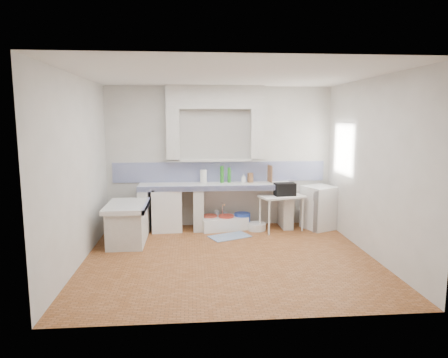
{
  "coord_description": "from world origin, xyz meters",
  "views": [
    {
      "loc": [
        -0.58,
        -6.02,
        2.16
      ],
      "look_at": [
        0.0,
        1.0,
        1.1
      ],
      "focal_mm": 32.13,
      "sensor_mm": 36.0,
      "label": 1
    }
  ],
  "objects": [
    {
      "name": "fridge",
      "position": [
        1.94,
        1.55,
        0.42
      ],
      "size": [
        0.72,
        0.72,
        0.85
      ],
      "primitive_type": "cube",
      "rotation": [
        0.0,
        0.0,
        0.42
      ],
      "color": "white",
      "rests_on": "ground"
    },
    {
      "name": "water_bottle_b",
      "position": [
        0.1,
        1.82,
        0.15
      ],
      "size": [
        0.1,
        0.1,
        0.3
      ],
      "primitive_type": "cylinder",
      "rotation": [
        0.0,
        0.0,
        0.32
      ],
      "color": "silver",
      "rests_on": "ground"
    },
    {
      "name": "side_table",
      "position": [
        1.15,
        1.45,
        0.35
      ],
      "size": [
        0.94,
        0.7,
        0.04
      ],
      "primitive_type": "cube",
      "rotation": [
        0.0,
        0.0,
        0.31
      ],
      "color": "white",
      "rests_on": "ground"
    },
    {
      "name": "counter_pier_right",
      "position": [
        1.3,
        1.7,
        0.41
      ],
      "size": [
        0.2,
        0.55,
        0.82
      ],
      "primitive_type": "cube",
      "color": "silver",
      "rests_on": "ground"
    },
    {
      "name": "bucket_red",
      "position": [
        -0.23,
        1.69,
        0.14
      ],
      "size": [
        0.37,
        0.37,
        0.28
      ],
      "primitive_type": "cylinder",
      "rotation": [
        0.0,
        0.0,
        0.32
      ],
      "color": "#C44632",
      "rests_on": "ground"
    },
    {
      "name": "lace_valance",
      "position": [
        2.28,
        1.2,
        1.98
      ],
      "size": [
        0.01,
        0.84,
        0.24
      ],
      "primitive_type": "cube",
      "color": "white",
      "rests_on": "ground"
    },
    {
      "name": "ceiling",
      "position": [
        0.0,
        0.0,
        2.8
      ],
      "size": [
        4.5,
        4.5,
        0.0
      ],
      "primitive_type": "plane",
      "rotation": [
        3.14,
        0.0,
        0.0
      ],
      "color": "silver",
      "rests_on": "ground"
    },
    {
      "name": "soap_bottle",
      "position": [
        0.46,
        1.81,
        0.99
      ],
      "size": [
        0.08,
        0.08,
        0.18
      ],
      "primitive_type": "imported",
      "rotation": [
        0.0,
        0.0,
        -0.01
      ],
      "color": "white",
      "rests_on": "counter_slab"
    },
    {
      "name": "paper_towel",
      "position": [
        -0.34,
        1.85,
        1.03
      ],
      "size": [
        0.13,
        0.13,
        0.26
      ],
      "primitive_type": "cylinder",
      "rotation": [
        0.0,
        0.0,
        0.01
      ],
      "color": "white",
      "rests_on": "counter_slab"
    },
    {
      "name": "counter_pier_mid",
      "position": [
        -0.45,
        1.7,
        0.41
      ],
      "size": [
        0.2,
        0.55,
        0.82
      ],
      "primitive_type": "cube",
      "color": "silver",
      "rests_on": "ground"
    },
    {
      "name": "basin_white",
      "position": [
        0.69,
        1.53,
        0.07
      ],
      "size": [
        0.41,
        0.41,
        0.14
      ],
      "primitive_type": "cylinder",
      "rotation": [
        0.0,
        0.0,
        0.17
      ],
      "color": "white",
      "rests_on": "ground"
    },
    {
      "name": "window_frame",
      "position": [
        2.42,
        1.2,
        1.6
      ],
      "size": [
        0.35,
        0.86,
        1.06
      ],
      "primitive_type": "cube",
      "color": "#372111",
      "rests_on": "ground"
    },
    {
      "name": "water_bottle_a",
      "position": [
        -0.07,
        1.85,
        0.17
      ],
      "size": [
        0.09,
        0.09,
        0.33
      ],
      "primitive_type": "cylinder",
      "rotation": [
        0.0,
        0.0,
        -0.01
      ],
      "color": "silver",
      "rests_on": "ground"
    },
    {
      "name": "green_bottle_a",
      "position": [
        0.03,
        1.83,
        1.07
      ],
      "size": [
        0.09,
        0.09,
        0.34
      ],
      "primitive_type": "cylinder",
      "rotation": [
        0.0,
        0.0,
        -0.35
      ],
      "color": "#267C20",
      "rests_on": "counter_slab"
    },
    {
      "name": "peninsula_base",
      "position": [
        -1.7,
        0.9,
        0.31
      ],
      "size": [
        0.6,
        1.0,
        0.62
      ],
      "primitive_type": "cube",
      "color": "silver",
      "rests_on": "ground"
    },
    {
      "name": "black_bag",
      "position": [
        1.21,
        1.43,
        0.82
      ],
      "size": [
        0.41,
        0.26,
        0.25
      ],
      "primitive_type": "cube",
      "rotation": [
        0.0,
        0.0,
        0.1
      ],
      "color": "black",
      "rests_on": "side_table"
    },
    {
      "name": "wall_right",
      "position": [
        2.25,
        0.0,
        1.4
      ],
      "size": [
        0.0,
        4.5,
        4.5
      ],
      "primitive_type": "plane",
      "rotation": [
        1.57,
        0.0,
        -1.57
      ],
      "color": "silver",
      "rests_on": "ground"
    },
    {
      "name": "backsplash",
      "position": [
        0.0,
        1.99,
        1.1
      ],
      "size": [
        4.27,
        0.03,
        0.4
      ],
      "primitive_type": "cube",
      "color": "navy",
      "rests_on": "ground"
    },
    {
      "name": "cutting_board",
      "position": [
        1.0,
        1.85,
        1.07
      ],
      "size": [
        0.06,
        0.25,
        0.34
      ],
      "primitive_type": "cube",
      "rotation": [
        0.0,
        0.0,
        0.14
      ],
      "color": "brown",
      "rests_on": "counter_slab"
    },
    {
      "name": "bucket_orange",
      "position": [
        0.09,
        1.63,
        0.14
      ],
      "size": [
        0.35,
        0.35,
        0.28
      ],
      "primitive_type": "cylinder",
      "rotation": [
        0.0,
        0.0,
        -0.18
      ],
      "color": "red",
      "rests_on": "ground"
    },
    {
      "name": "counter_lip",
      "position": [
        -0.1,
        1.42,
        0.86
      ],
      "size": [
        3.0,
        0.04,
        0.1
      ],
      "primitive_type": "cube",
      "color": "navy",
      "rests_on": "ground"
    },
    {
      "name": "wall_left",
      "position": [
        -2.25,
        0.0,
        1.4
      ],
      "size": [
        0.0,
        4.5,
        4.5
      ],
      "primitive_type": "plane",
      "rotation": [
        1.57,
        0.0,
        1.57
      ],
      "color": "silver",
      "rests_on": "ground"
    },
    {
      "name": "stove",
      "position": [
        -1.07,
        1.68,
        0.4
      ],
      "size": [
        0.61,
        0.59,
        0.81
      ],
      "primitive_type": "cube",
      "rotation": [
        0.0,
        0.0,
        0.07
      ],
      "color": "white",
      "rests_on": "ground"
    },
    {
      "name": "knife_block",
      "position": [
        0.6,
        1.83,
        1.0
      ],
      "size": [
        0.12,
        0.1,
        0.19
      ],
      "primitive_type": "cube",
      "rotation": [
        0.0,
        0.0,
        0.33
      ],
      "color": "brown",
      "rests_on": "counter_slab"
    },
    {
      "name": "peninsula_top",
      "position": [
        -1.7,
        0.9,
        0.66
      ],
      "size": [
        0.7,
        1.1,
        0.08
      ],
      "primitive_type": "cube",
      "color": "white",
      "rests_on": "ground"
    },
    {
      "name": "peninsula_lip",
      "position": [
        -1.37,
        0.9,
        0.66
      ],
      "size": [
        0.04,
        1.1,
        0.1
      ],
      "primitive_type": "cube",
      "color": "navy",
      "rests_on": "ground"
    },
    {
      "name": "wall_front",
      "position": [
        0.0,
        -2.0,
        1.4
      ],
      "size": [
        4.5,
        0.0,
        4.5
      ],
      "primitive_type": "plane",
      "rotation": [
        -1.57,
        0.0,
        0.0
      ],
      "color": "silver",
      "rests_on": "ground"
    },
    {
      "name": "counter_slab",
      "position": [
        -0.1,
        1.7,
        0.86
      ],
      "size": [
        3.0,
        0.6,
        0.08
      ],
      "primitive_type": "cube",
      "color": "white",
      "rests_on": "ground"
    },
    {
      "name": "floor",
      "position": [
        0.0,
        0.0,
        0.0
      ],
      "size": [
        4.5,
        4.5,
        0.0
      ],
      "primitive_type": "plane",
      "color": "#9D5E33",
      "rests_on": "ground"
    },
    {
      "name": "alcove_mass",
      "position": [
        -0.1,
        1.88,
        2.58
      ],
      "size": [
        1.9,
        0.25,
        0.45
      ],
      "primitive_type": "cube",
      "color": "silver",
      "rests_on": "ground"
    },
    {
      "name": "sink",
      "position": [
        0.04,
        1.66,
        0.11
      ],
      "size": [
        0.99,
        0.68,
        0.22
      ],
      "primitive_type": "cube",
      "rotation": [
        0.0,
        0.0,
        0.22
      ],
      "color": "white",
      "rests_on": "ground"
    },
    {
      "name": "rug",
      "position": [
        0.12,
        1.11,
        0.01
      ],
      "size": [
        0.84,
        0.68,
        0.01
      ],
      "primitive_type": "cube",
      "rotation": [
        0.0,
        0.0,
        0.43
      ],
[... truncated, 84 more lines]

